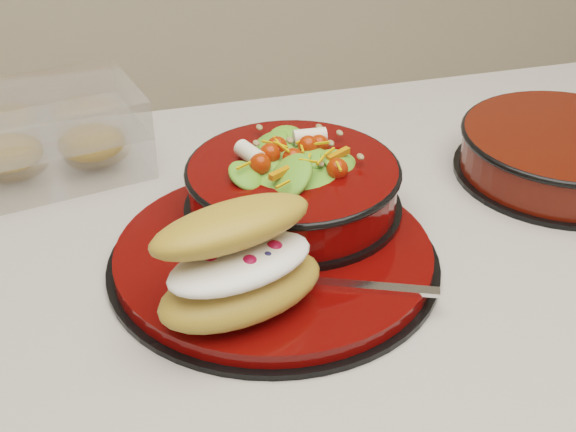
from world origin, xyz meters
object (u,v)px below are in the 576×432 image
object	(u,v)px
salad_bowl	(293,179)
fork	(345,285)
extra_bowl	(564,151)
pastry_box	(48,135)
dinner_plate	(275,256)
croissant	(239,262)

from	to	relation	value
salad_bowl	fork	world-z (taller)	salad_bowl
extra_bowl	pastry_box	bearing A→B (deg)	163.33
dinner_plate	pastry_box	bearing A→B (deg)	128.38
dinner_plate	salad_bowl	distance (m)	0.09
salad_bowl	croissant	distance (m)	0.16
salad_bowl	pastry_box	size ratio (longest dim) A/B	0.97
salad_bowl	dinner_plate	bearing A→B (deg)	-119.79
extra_bowl	croissant	bearing A→B (deg)	-159.12
fork	salad_bowl	bearing A→B (deg)	27.09
croissant	pastry_box	size ratio (longest dim) A/B	0.74
fork	croissant	bearing A→B (deg)	112.96
dinner_plate	pastry_box	world-z (taller)	pastry_box
salad_bowl	pastry_box	bearing A→B (deg)	141.33
salad_bowl	croissant	world-z (taller)	same
extra_bowl	fork	bearing A→B (deg)	-153.51
pastry_box	salad_bowl	bearing A→B (deg)	-50.30
dinner_plate	fork	size ratio (longest dim) A/B	2.14
dinner_plate	croissant	xyz separation A→B (m)	(-0.05, -0.07, 0.05)
fork	pastry_box	bearing A→B (deg)	60.29
fork	extra_bowl	xyz separation A→B (m)	(0.32, 0.16, 0.01)
pastry_box	extra_bowl	world-z (taller)	pastry_box
dinner_plate	fork	distance (m)	0.09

